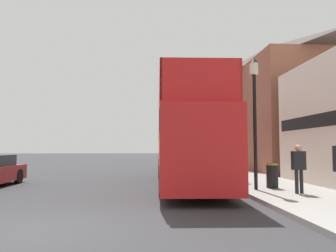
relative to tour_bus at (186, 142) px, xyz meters
The scene contains 11 objects.
ground_plane 13.81m from the tour_bus, 107.80° to the left, with size 144.00×144.00×0.00m, color #333335.
sidewalk 10.75m from the tour_bus, 71.14° to the left, with size 3.51×108.00×0.14m.
brick_terrace_rear 14.36m from the tour_bus, 54.34° to the left, with size 6.00×16.85×10.05m.
tour_bus is the anchor object (origin of this frame).
parked_car_ahead_of_bus 9.59m from the tour_bus, 86.48° to the left, with size 1.86×4.59×1.38m.
pedestrian_second 5.25m from the tour_bus, 48.96° to the right, with size 0.43×0.24×1.66m.
pedestrian_third 2.54m from the tour_bus, ahead, with size 0.45×0.25×1.73m.
lamp_post_nearest 3.95m from the tour_bus, 50.41° to the right, with size 0.35×0.35×5.00m.
lamp_post_second 7.09m from the tour_bus, 72.71° to the left, with size 0.35×0.35×4.29m.
lamp_post_third 16.33m from the tour_bus, 82.78° to the left, with size 0.35×0.35×4.77m.
litter_bin 4.09m from the tour_bus, 37.49° to the right, with size 0.48×0.48×0.95m.
Camera 1 is at (2.42, -6.85, 1.69)m, focal length 35.00 mm.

